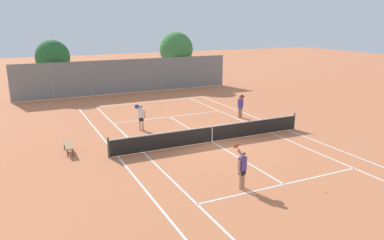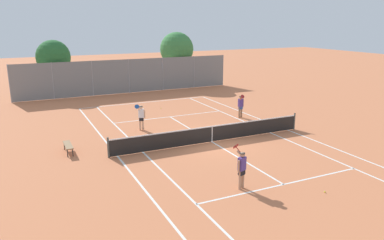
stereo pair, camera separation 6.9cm
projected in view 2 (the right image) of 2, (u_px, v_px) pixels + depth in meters
The scene contains 12 objects.
ground_plane at pixel (212, 142), 21.46m from camera, with size 120.00×120.00×0.00m, color #C67047.
court_line_markings at pixel (212, 142), 21.46m from camera, with size 11.10×23.90×0.01m.
tennis_net at pixel (212, 133), 21.33m from camera, with size 12.00×0.10×1.07m.
player_near_side at pixel (242, 168), 15.26m from camera, with size 0.46×0.88×1.77m.
player_far_left at pixel (141, 116), 23.51m from camera, with size 0.80×0.71×1.77m.
player_far_right at pixel (241, 105), 26.57m from camera, with size 0.62×0.77×1.77m.
loose_tennis_ball_0 at pixel (325, 192), 15.12m from camera, with size 0.07×0.07×0.07m, color #D1DB33.
loose_tennis_ball_1 at pixel (161, 108), 29.56m from camera, with size 0.07×0.07×0.07m, color #D1DB33.
courtside_bench at pixel (68, 145), 19.56m from camera, with size 0.36×1.50×0.47m.
back_fence at pixel (129, 76), 35.57m from camera, with size 20.68×0.08×3.24m.
tree_behind_left at pixel (54, 58), 34.22m from camera, with size 3.09×3.09×5.06m.
tree_behind_right at pixel (177, 50), 39.34m from camera, with size 3.52×3.52×5.61m.
Camera 2 is at (-9.80, -17.94, 6.73)m, focal length 35.00 mm.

